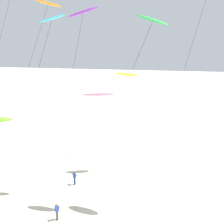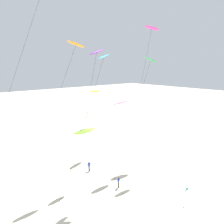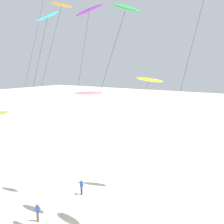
# 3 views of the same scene
# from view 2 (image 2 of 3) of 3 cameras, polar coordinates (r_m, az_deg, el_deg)

# --- Properties ---
(ground_plane) EXTENTS (260.00, 260.00, 0.00)m
(ground_plane) POSITION_cam_2_polar(r_m,az_deg,el_deg) (32.24, 11.07, -18.29)
(ground_plane) COLOR beige
(kite_lime) EXTENTS (5.59, 1.53, 9.52)m
(kite_lime) POSITION_cam_2_polar(r_m,az_deg,el_deg) (23.82, -7.78, -5.47)
(kite_lime) COLOR #8CD833
(kite_lime) RESTS_ON ground
(kite_green) EXTENTS (8.28, 1.07, 18.00)m
(kite_green) POSITION_cam_2_polar(r_m,az_deg,el_deg) (32.17, 10.67, 13.79)
(kite_green) COLOR green
(kite_green) RESTS_ON ground
(kite_purple) EXTENTS (5.61, 1.19, 19.10)m
(kite_purple) POSITION_cam_2_polar(r_m,az_deg,el_deg) (30.70, -4.40, 16.14)
(kite_purple) COLOR purple
(kite_purple) RESTS_ON ground
(kite_yellow) EXTENTS (7.11, 1.70, 12.46)m
(kite_yellow) POSITION_cam_2_polar(r_m,az_deg,el_deg) (37.40, -4.87, 5.67)
(kite_yellow) COLOR yellow
(kite_yellow) RESTS_ON ground
(kite_magenta) EXTENTS (7.06, 1.69, 23.57)m
(kite_magenta) POSITION_cam_2_polar(r_m,az_deg,el_deg) (39.28, 11.05, 21.90)
(kite_magenta) COLOR #D8339E
(kite_magenta) RESTS_ON ground
(kite_pink) EXTENTS (6.81, 0.84, 11.54)m
(kite_pink) POSITION_cam_2_polar(r_m,az_deg,el_deg) (30.27, 2.30, 2.54)
(kite_pink) COLOR pink
(kite_pink) RESTS_ON ground
(kite_cyan) EXTENTS (7.83, 0.99, 18.12)m
(kite_cyan) POSITION_cam_2_polar(r_m,az_deg,el_deg) (26.69, -2.58, 14.46)
(kite_cyan) COLOR #33BFE0
(kite_cyan) RESTS_ON ground
(kite_orange) EXTENTS (9.78, 0.76, 19.88)m
(kite_orange) POSITION_cam_2_polar(r_m,az_deg,el_deg) (28.77, -10.27, 17.74)
(kite_orange) COLOR orange
(kite_orange) RESTS_ON ground
(kite_flyer_nearest) EXTENTS (0.63, 0.61, 1.67)m
(kite_flyer_nearest) POSITION_cam_2_polar(r_m,az_deg,el_deg) (33.81, -6.44, -14.84)
(kite_flyer_nearest) COLOR navy
(kite_flyer_nearest) RESTS_ON ground
(kite_flyer_middle) EXTENTS (0.73, 0.73, 1.67)m
(kite_flyer_middle) POSITION_cam_2_polar(r_m,az_deg,el_deg) (29.68, 1.85, -18.97)
(kite_flyer_middle) COLOR #4C4738
(kite_flyer_middle) RESTS_ON ground
(marker_flag) EXTENTS (0.56, 0.05, 2.10)m
(marker_flag) POSITION_cam_2_polar(r_m,az_deg,el_deg) (28.01, 20.06, -20.47)
(marker_flag) COLOR gray
(marker_flag) RESTS_ON ground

